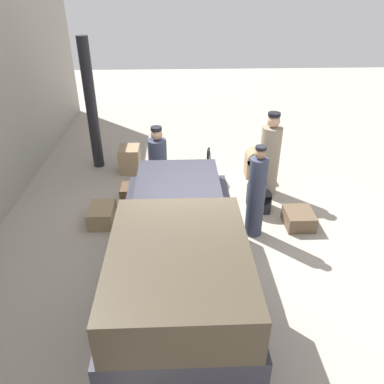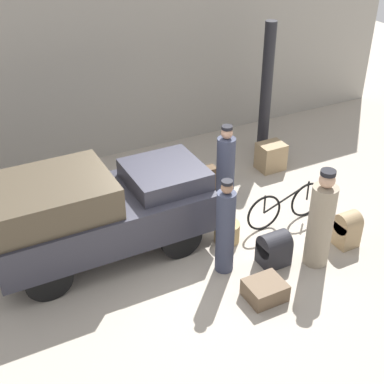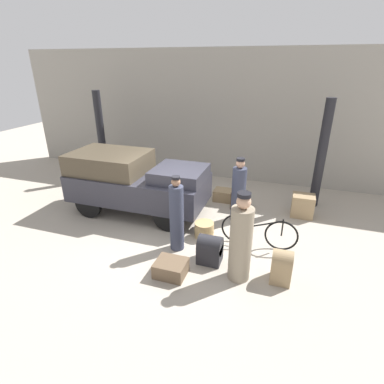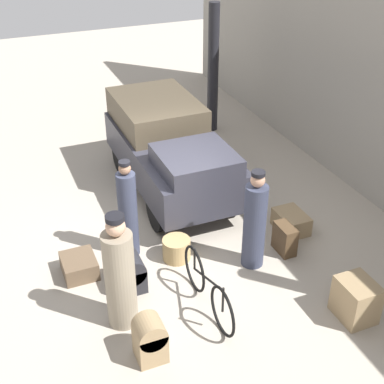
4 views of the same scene
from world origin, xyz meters
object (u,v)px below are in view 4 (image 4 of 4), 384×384
object	(u,v)px
truck	(169,146)
trunk_umber_medium	(356,300)
suitcase_small_leather	(130,271)
bicycle	(208,288)
porter_carrying_trunk	(255,223)
wicker_basket	(176,249)
conductor_in_dark_uniform	(120,276)
suitcase_tan_flat	(285,239)
porter_lifting_near_truck	(128,212)
trunk_barrel_dark	(150,338)
trunk_wicker_pale	(291,222)
trunk_large_brown	(79,266)

from	to	relation	value
truck	trunk_umber_medium	xyz separation A→B (m)	(4.60, 1.20, -0.65)
truck	suitcase_small_leather	distance (m)	3.24
bicycle	suitcase_small_leather	bearing A→B (deg)	-134.54
porter_carrying_trunk	wicker_basket	bearing A→B (deg)	-118.46
truck	wicker_basket	xyz separation A→B (m)	(2.28, -0.74, -0.78)
bicycle	conductor_in_dark_uniform	world-z (taller)	conductor_in_dark_uniform
suitcase_tan_flat	trunk_umber_medium	distance (m)	1.79
suitcase_small_leather	trunk_umber_medium	bearing A→B (deg)	56.38
wicker_basket	porter_lifting_near_truck	xyz separation A→B (m)	(-0.46, -0.68, 0.64)
bicycle	suitcase_small_leather	distance (m)	1.32
truck	bicycle	distance (m)	3.73
truck	porter_carrying_trunk	bearing A→B (deg)	7.82
porter_carrying_trunk	trunk_umber_medium	xyz separation A→B (m)	(1.71, 0.80, -0.50)
bicycle	trunk_barrel_dark	bearing A→B (deg)	-62.42
wicker_basket	trunk_barrel_dark	size ratio (longest dim) A/B	0.69
wicker_basket	trunk_wicker_pale	bearing A→B (deg)	89.58
suitcase_small_leather	trunk_large_brown	bearing A→B (deg)	-133.27
trunk_large_brown	trunk_barrel_dark	size ratio (longest dim) A/B	0.90
bicycle	porter_lifting_near_truck	size ratio (longest dim) A/B	0.99
porter_carrying_trunk	conductor_in_dark_uniform	distance (m)	2.45
trunk_barrel_dark	trunk_wicker_pale	xyz separation A→B (m)	(-1.89, 3.38, -0.18)
conductor_in_dark_uniform	trunk_umber_medium	size ratio (longest dim) A/B	2.95
bicycle	trunk_wicker_pale	xyz separation A→B (m)	(-1.31, 2.27, -0.21)
porter_carrying_trunk	suitcase_tan_flat	bearing A→B (deg)	96.71
suitcase_tan_flat	trunk_large_brown	size ratio (longest dim) A/B	0.84
suitcase_small_leather	trunk_wicker_pale	bearing A→B (deg)	96.86
trunk_umber_medium	porter_lifting_near_truck	bearing A→B (deg)	-136.70
trunk_large_brown	trunk_umber_medium	xyz separation A→B (m)	(2.56, 3.57, 0.16)
porter_carrying_trunk	suitcase_tan_flat	world-z (taller)	porter_carrying_trunk
conductor_in_dark_uniform	suitcase_tan_flat	xyz separation A→B (m)	(-0.56, 3.08, -0.59)
conductor_in_dark_uniform	truck	bearing A→B (deg)	149.26
porter_lifting_near_truck	wicker_basket	bearing A→B (deg)	56.04
porter_lifting_near_truck	conductor_in_dark_uniform	bearing A→B (deg)	-20.62
truck	trunk_wicker_pale	distance (m)	2.87
conductor_in_dark_uniform	suitcase_small_leather	bearing A→B (deg)	155.12
trunk_wicker_pale	trunk_umber_medium	bearing A→B (deg)	-8.11
conductor_in_dark_uniform	trunk_umber_medium	bearing A→B (deg)	69.03
conductor_in_dark_uniform	porter_lifting_near_truck	bearing A→B (deg)	159.38
trunk_large_brown	trunk_umber_medium	world-z (taller)	trunk_umber_medium
trunk_large_brown	trunk_barrel_dark	world-z (taller)	trunk_barrel_dark
porter_carrying_trunk	suitcase_small_leather	xyz separation A→B (m)	(-0.21, -2.08, -0.50)
trunk_barrel_dark	suitcase_small_leather	xyz separation A→B (m)	(-1.50, 0.17, -0.04)
trunk_barrel_dark	truck	bearing A→B (deg)	156.08
porter_lifting_near_truck	trunk_large_brown	xyz separation A→B (m)	(0.22, -0.95, -0.68)
conductor_in_dark_uniform	suitcase_tan_flat	bearing A→B (deg)	100.24
suitcase_tan_flat	suitcase_small_leather	world-z (taller)	suitcase_small_leather
porter_carrying_trunk	suitcase_tan_flat	size ratio (longest dim) A/B	3.35
wicker_basket	trunk_wicker_pale	distance (m)	2.27
conductor_in_dark_uniform	trunk_barrel_dark	world-z (taller)	conductor_in_dark_uniform
porter_carrying_trunk	porter_lifting_near_truck	world-z (taller)	porter_lifting_near_truck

